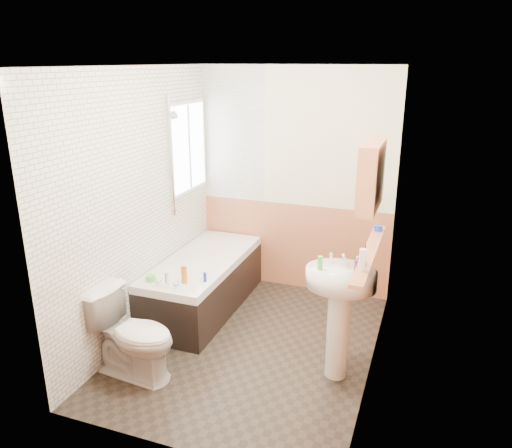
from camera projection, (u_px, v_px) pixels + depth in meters
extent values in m
plane|color=black|center=(251.00, 345.00, 4.68)|extent=(2.80, 2.80, 0.00)
plane|color=white|center=(249.00, 66.00, 3.89)|extent=(2.80, 2.80, 0.00)
cube|color=#EEE7C5|center=(295.00, 182.00, 5.54)|extent=(2.20, 0.02, 2.50)
cube|color=#EEE7C5|center=(168.00, 284.00, 3.03)|extent=(2.20, 0.02, 2.50)
cube|color=#EEE7C5|center=(139.00, 206.00, 4.64)|extent=(0.02, 2.80, 2.50)
cube|color=#EEE7C5|center=(382.00, 233.00, 3.92)|extent=(0.02, 2.80, 2.50)
cube|color=#CF7C55|center=(372.00, 317.00, 4.16)|extent=(0.01, 2.80, 1.00)
cube|color=#CF7C55|center=(176.00, 386.00, 3.28)|extent=(2.20, 0.01, 1.00)
cube|color=#CF7C55|center=(293.00, 246.00, 5.76)|extent=(2.20, 0.01, 1.00)
cube|color=white|center=(141.00, 206.00, 4.64)|extent=(0.01, 2.80, 2.50)
cube|color=white|center=(233.00, 134.00, 5.60)|extent=(0.75, 0.01, 1.50)
cube|color=white|center=(188.00, 147.00, 5.35)|extent=(0.03, 0.79, 0.99)
cube|color=white|center=(189.00, 147.00, 5.35)|extent=(0.01, 0.70, 0.90)
cube|color=white|center=(189.00, 147.00, 5.35)|extent=(0.01, 0.04, 0.90)
cube|color=black|center=(204.00, 287.00, 5.31)|extent=(0.70, 1.68, 0.49)
cube|color=white|center=(203.00, 262.00, 5.22)|extent=(0.70, 1.68, 0.08)
cube|color=white|center=(203.00, 263.00, 5.22)|extent=(0.56, 1.54, 0.04)
cylinder|color=silver|center=(167.00, 280.00, 4.52)|extent=(0.04, 0.04, 0.14)
sphere|color=silver|center=(158.00, 282.00, 4.56)|extent=(0.06, 0.06, 0.06)
sphere|color=silver|center=(176.00, 285.00, 4.50)|extent=(0.06, 0.06, 0.06)
cylinder|color=silver|center=(171.00, 157.00, 5.00)|extent=(0.02, 0.02, 1.23)
cylinder|color=silver|center=(174.00, 210.00, 5.17)|extent=(0.05, 0.05, 0.02)
cylinder|color=silver|center=(168.00, 99.00, 4.82)|extent=(0.05, 0.05, 0.02)
cylinder|color=silver|center=(174.00, 115.00, 4.85)|extent=(0.07, 0.08, 0.09)
imported|color=white|center=(133.00, 335.00, 4.13)|extent=(0.81, 0.50, 0.75)
cylinder|color=white|center=(338.00, 334.00, 4.12)|extent=(0.19, 0.19, 0.78)
ellipsoid|color=white|center=(341.00, 278.00, 3.96)|extent=(0.57, 0.46, 0.15)
cylinder|color=silver|center=(331.00, 258.00, 4.06)|extent=(0.03, 0.03, 0.08)
cylinder|color=silver|center=(358.00, 261.00, 3.98)|extent=(0.03, 0.03, 0.08)
cylinder|color=silver|center=(344.00, 257.00, 3.99)|extent=(0.02, 0.11, 0.09)
cube|color=#CF7C55|center=(370.00, 253.00, 3.89)|extent=(0.10, 1.34, 0.03)
cube|color=#CF7C55|center=(371.00, 176.00, 3.66)|extent=(0.13, 0.55, 0.50)
cube|color=silver|center=(359.00, 179.00, 3.56)|extent=(0.01, 0.21, 0.38)
cube|color=silver|center=(364.00, 172.00, 3.80)|extent=(0.01, 0.21, 0.38)
cylinder|color=silver|center=(363.00, 260.00, 3.50)|extent=(0.06, 0.06, 0.17)
cone|color=black|center=(365.00, 253.00, 3.59)|extent=(0.04, 0.04, 0.19)
cylinder|color=#19339E|center=(378.00, 228.00, 4.35)|extent=(0.08, 0.08, 0.05)
imported|color=purple|center=(361.00, 269.00, 3.83)|extent=(0.13, 0.20, 0.08)
cylinder|color=#59C647|center=(320.00, 263.00, 3.91)|extent=(0.05, 0.05, 0.11)
cube|color=orange|center=(184.00, 275.00, 4.60)|extent=(0.05, 0.03, 0.17)
cylinder|color=#59C647|center=(151.00, 278.00, 4.67)|extent=(0.10, 0.10, 0.06)
cylinder|color=#19339E|center=(205.00, 277.00, 4.65)|extent=(0.03, 0.03, 0.09)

